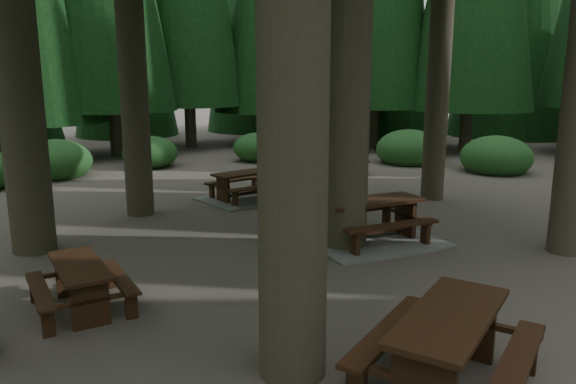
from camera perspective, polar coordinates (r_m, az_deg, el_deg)
ground at (r=10.50m, az=3.18°, el=-6.56°), size 80.00×80.00×0.00m
picnic_table_a at (r=11.41m, az=8.54°, el=-3.50°), size 2.93×2.57×0.87m
picnic_table_b at (r=8.62m, az=-20.34°, el=-8.35°), size 1.44×1.73×0.70m
picnic_table_c at (r=14.99m, az=-4.35°, el=0.17°), size 2.29×1.93×0.75m
picnic_table_d at (r=18.36m, az=4.79°, el=3.27°), size 1.94×1.62×0.79m
picnic_table_e at (r=6.40m, az=16.01°, el=-14.18°), size 2.52×2.31×0.89m
shrub_ring at (r=11.37m, az=3.60°, el=-2.99°), size 23.86×24.64×1.49m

